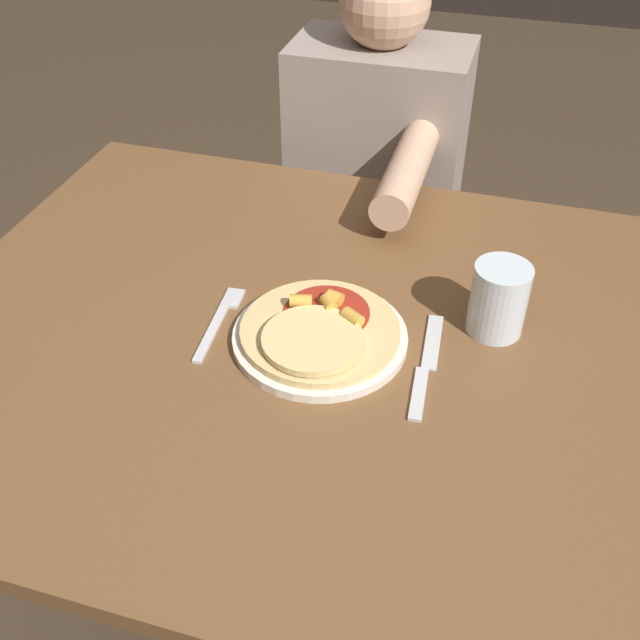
% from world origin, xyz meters
% --- Properties ---
extents(ground_plane, '(8.00, 8.00, 0.00)m').
position_xyz_m(ground_plane, '(0.00, 0.00, 0.00)').
color(ground_plane, '#423323').
extents(dining_table, '(1.26, 0.96, 0.75)m').
position_xyz_m(dining_table, '(0.00, 0.00, 0.65)').
color(dining_table, brown).
rests_on(dining_table, ground_plane).
extents(plate, '(0.26, 0.26, 0.01)m').
position_xyz_m(plate, '(-0.02, -0.01, 0.76)').
color(plate, silver).
rests_on(plate, dining_table).
extents(pizza, '(0.23, 0.23, 0.04)m').
position_xyz_m(pizza, '(-0.02, -0.02, 0.78)').
color(pizza, '#DBBC7A').
rests_on(pizza, plate).
extents(fork, '(0.03, 0.18, 0.00)m').
position_xyz_m(fork, '(-0.18, -0.01, 0.75)').
color(fork, silver).
rests_on(fork, dining_table).
extents(knife, '(0.03, 0.22, 0.00)m').
position_xyz_m(knife, '(0.14, -0.03, 0.75)').
color(knife, silver).
rests_on(knife, dining_table).
extents(drinking_glass, '(0.08, 0.08, 0.11)m').
position_xyz_m(drinking_glass, '(0.22, 0.09, 0.81)').
color(drinking_glass, silver).
rests_on(drinking_glass, dining_table).
extents(person_diner, '(0.36, 0.52, 1.12)m').
position_xyz_m(person_diner, '(-0.09, 0.66, 0.65)').
color(person_diner, '#2D2D38').
rests_on(person_diner, ground_plane).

